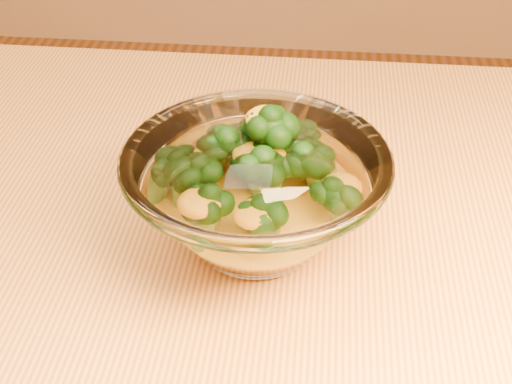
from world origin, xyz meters
TOP-DOWN VIEW (x-y plane):
  - table at (0.00, 0.00)m, footprint 1.20×0.80m
  - glass_bowl at (-0.02, 0.06)m, footprint 0.20×0.20m
  - cheese_sauce at (-0.02, 0.06)m, footprint 0.11×0.11m
  - broccoli_heap at (-0.02, 0.07)m, footprint 0.15×0.13m

SIDE VIEW (x-z plane):
  - table at x=0.00m, z-range 0.28..1.03m
  - cheese_sauce at x=-0.02m, z-range 0.76..0.79m
  - glass_bowl at x=-0.02m, z-range 0.75..0.84m
  - broccoli_heap at x=-0.02m, z-range 0.77..0.85m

